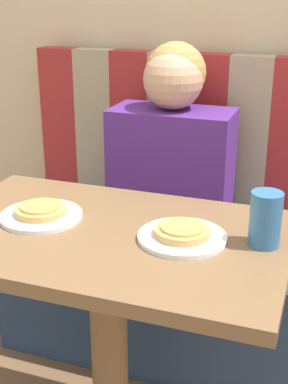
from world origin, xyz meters
TOP-DOWN VIEW (x-y plane):
  - booth_seat at (0.00, 0.57)m, footprint 1.19×0.50m
  - booth_backrest at (-0.00, 0.77)m, footprint 1.19×0.08m
  - dining_table at (0.00, 0.00)m, footprint 0.90×0.57m
  - person at (0.00, 0.57)m, footprint 0.41×0.23m
  - plate_left at (-0.19, 0.02)m, footprint 0.22×0.22m
  - plate_right at (0.19, 0.02)m, footprint 0.22×0.22m
  - pizza_left at (-0.19, 0.02)m, footprint 0.14×0.14m
  - pizza_right at (0.19, 0.02)m, footprint 0.14×0.14m
  - drinking_cup at (0.38, 0.05)m, footprint 0.07×0.07m

SIDE VIEW (x-z plane):
  - booth_seat at x=0.00m, z-range 0.00..0.45m
  - dining_table at x=0.00m, z-range 0.25..0.98m
  - plate_left at x=-0.19m, z-range 0.73..0.75m
  - plate_right at x=0.19m, z-range 0.73..0.75m
  - pizza_left at x=-0.19m, z-range 0.75..0.77m
  - pizza_right at x=0.19m, z-range 0.75..0.77m
  - booth_backrest at x=0.00m, z-range 0.45..1.08m
  - person at x=0.00m, z-range 0.44..1.13m
  - drinking_cup at x=0.38m, z-range 0.73..0.87m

